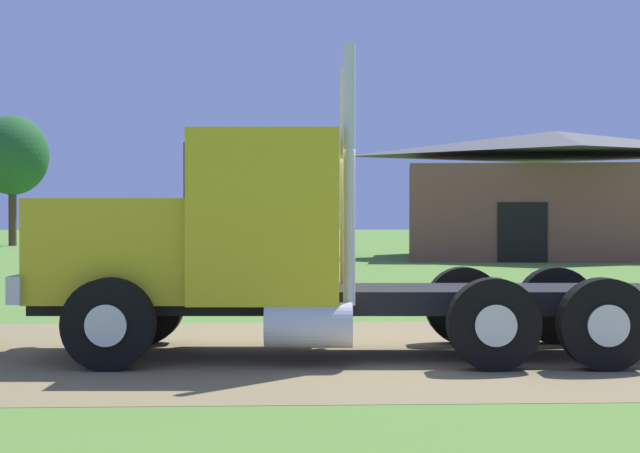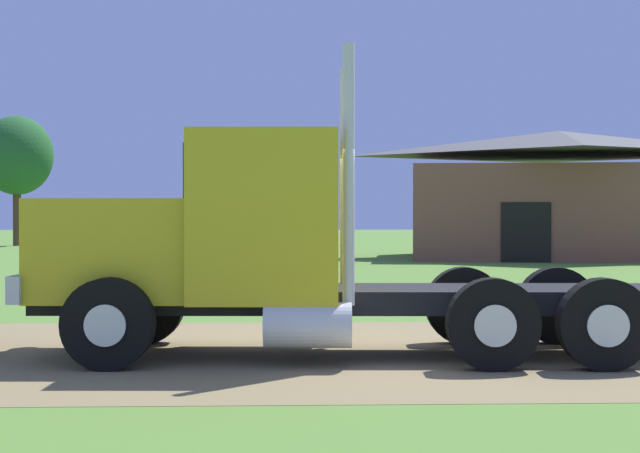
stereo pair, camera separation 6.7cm
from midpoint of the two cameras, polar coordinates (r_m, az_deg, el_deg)
name	(u,v)px [view 1 (the left image)]	position (r m, az deg, el deg)	size (l,w,h in m)	color
ground_plane	(327,353)	(12.47, 0.29, -7.39)	(200.00, 200.00, 0.00)	#588332
dirt_track	(327,352)	(12.47, 0.29, -7.37)	(120.00, 6.85, 0.01)	olive
truck_foreground_white	(258,251)	(12.09, -3.79, -1.45)	(7.83, 2.88, 3.72)	black
shed_building	(555,197)	(40.41, 13.56, 1.70)	(13.27, 9.71, 5.13)	brown
tree_left	(12,156)	(57.39, -17.60, 3.97)	(4.04, 4.04, 7.31)	#513823
tree_mid	(269,169)	(54.57, -3.02, 3.40)	(3.49, 3.49, 6.27)	#513823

